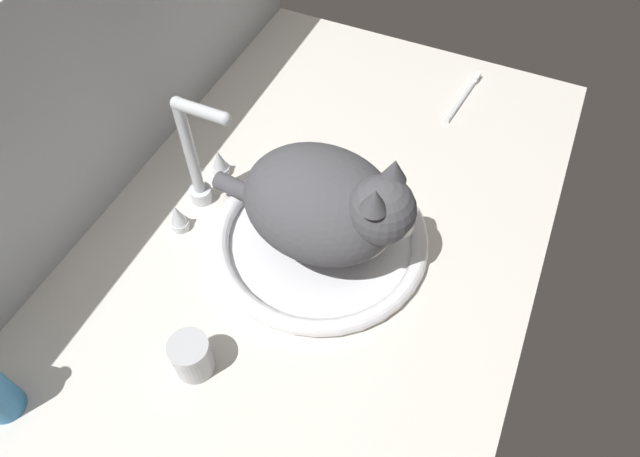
{
  "coord_description": "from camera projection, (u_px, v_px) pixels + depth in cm",
  "views": [
    {
      "loc": [
        -52.43,
        -23.95,
        82.06
      ],
      "look_at": [
        -1.58,
        -1.09,
        7.0
      ],
      "focal_mm": 31.22,
      "sensor_mm": 36.0,
      "label": 1
    }
  ],
  "objects": [
    {
      "name": "backsplash_wall",
      "position": [
        105.0,
        89.0,
        0.92
      ],
      "size": [
        120.17,
        2.4,
        44.08
      ],
      "primitive_type": "cube",
      "color": "#B2B7BC",
      "rests_on": "ground"
    },
    {
      "name": "faucet",
      "position": [
        197.0,
        166.0,
        0.95
      ],
      "size": [
        17.49,
        11.35,
        23.85
      ],
      "color": "silver",
      "rests_on": "countertop"
    },
    {
      "name": "sink_basin",
      "position": [
        320.0,
        238.0,
        0.96
      ],
      "size": [
        37.24,
        37.24,
        2.89
      ],
      "color": "white",
      "rests_on": "countertop"
    },
    {
      "name": "countertop",
      "position": [
        318.0,
        238.0,
        0.99
      ],
      "size": [
        120.17,
        74.81,
        3.0
      ],
      "primitive_type": "cube",
      "color": "silver",
      "rests_on": "ground"
    },
    {
      "name": "cat",
      "position": [
        330.0,
        205.0,
        0.87
      ],
      "size": [
        23.11,
        37.17,
        20.08
      ],
      "color": "#4C4C51",
      "rests_on": "sink_basin"
    },
    {
      "name": "toothbrush",
      "position": [
        464.0,
        96.0,
        1.19
      ],
      "size": [
        17.19,
        3.23,
        1.7
      ],
      "color": "silver",
      "rests_on": "countertop"
    },
    {
      "name": "metal_jar",
      "position": [
        192.0,
        356.0,
        0.8
      ],
      "size": [
        5.96,
        5.96,
        7.11
      ],
      "color": "#B2B5BA",
      "rests_on": "countertop"
    }
  ]
}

